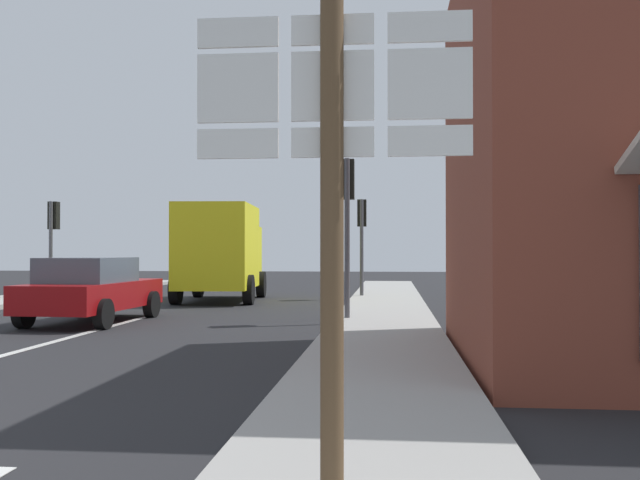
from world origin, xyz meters
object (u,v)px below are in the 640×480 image
object	(u,v)px
traffic_light_far_right	(362,225)
delivery_truck	(220,250)
route_sign_post	(332,188)
traffic_light_far_left	(53,227)
traffic_light_near_right	(347,202)
sedan_far	(91,289)

from	to	relation	value
traffic_light_far_right	delivery_truck	bearing A→B (deg)	-163.06
route_sign_post	traffic_light_far_right	size ratio (longest dim) A/B	0.96
traffic_light_far_left	traffic_light_far_right	world-z (taller)	traffic_light_far_right
traffic_light_far_left	traffic_light_near_right	bearing A→B (deg)	-32.27
traffic_light_near_right	route_sign_post	bearing A→B (deg)	-86.96
traffic_light_near_right	delivery_truck	bearing A→B (deg)	124.48
traffic_light_near_right	traffic_light_far_right	bearing A→B (deg)	90.00
traffic_light_far_left	traffic_light_far_right	xyz separation A→B (m)	(10.00, 1.58, 0.08)
sedan_far	route_sign_post	distance (m)	13.02
traffic_light_near_right	traffic_light_far_right	xyz separation A→B (m)	(0.00, 7.90, -0.26)
traffic_light_near_right	traffic_light_far_left	bearing A→B (deg)	147.73
sedan_far	traffic_light_near_right	size ratio (longest dim) A/B	1.16
sedan_far	traffic_light_near_right	bearing A→B (deg)	4.61
route_sign_post	traffic_light_far_left	bearing A→B (deg)	120.46
route_sign_post	sedan_far	bearing A→B (deg)	119.48
sedan_far	traffic_light_far_right	world-z (taller)	traffic_light_far_right
traffic_light_far_left	traffic_light_far_right	size ratio (longest dim) A/B	0.97
traffic_light_near_right	traffic_light_far_right	world-z (taller)	traffic_light_near_right
sedan_far	delivery_truck	world-z (taller)	delivery_truck
traffic_light_far_left	traffic_light_far_right	bearing A→B (deg)	9.00
traffic_light_far_right	sedan_far	bearing A→B (deg)	-124.55
traffic_light_far_left	traffic_light_near_right	size ratio (longest dim) A/B	0.88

